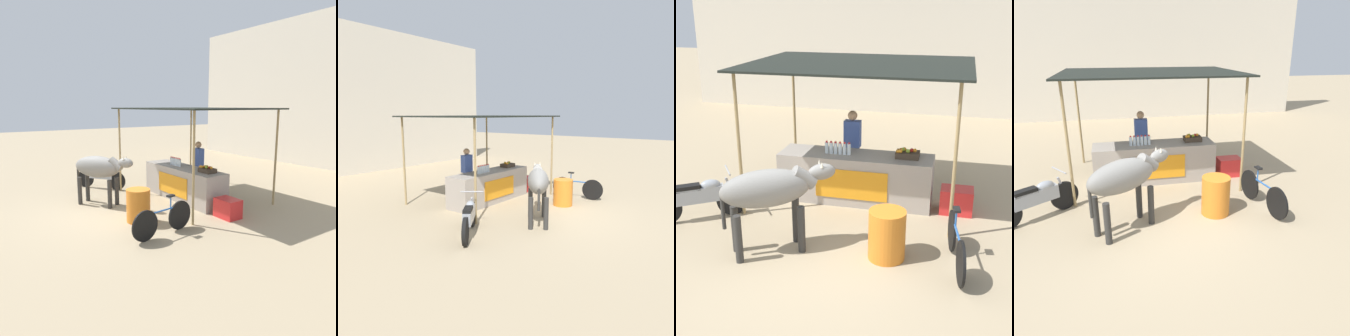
# 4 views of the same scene
# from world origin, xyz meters

# --- Properties ---
(ground_plane) EXTENTS (60.00, 60.00, 0.00)m
(ground_plane) POSITION_xyz_m (0.00, 0.00, 0.00)
(ground_plane) COLOR tan
(building_wall_far) EXTENTS (16.00, 0.50, 6.70)m
(building_wall_far) POSITION_xyz_m (0.00, 10.32, 3.35)
(building_wall_far) COLOR beige
(building_wall_far) RESTS_ON ground
(stall_counter) EXTENTS (3.00, 0.82, 0.96)m
(stall_counter) POSITION_xyz_m (0.00, 2.20, 0.48)
(stall_counter) COLOR #9E9389
(stall_counter) RESTS_ON ground
(stall_awning) EXTENTS (4.20, 3.20, 2.68)m
(stall_awning) POSITION_xyz_m (0.00, 2.50, 2.57)
(stall_awning) COLOR black
(stall_awning) RESTS_ON ground
(water_bottle_row) EXTENTS (0.52, 0.07, 0.25)m
(water_bottle_row) POSITION_xyz_m (-0.35, 2.15, 1.07)
(water_bottle_row) COLOR silver
(water_bottle_row) RESTS_ON stall_counter
(fruit_crate) EXTENTS (0.44, 0.32, 0.18)m
(fruit_crate) POSITION_xyz_m (0.99, 2.25, 1.03)
(fruit_crate) COLOR #3F3326
(fruit_crate) RESTS_ON stall_counter
(vendor_behind_counter) EXTENTS (0.34, 0.22, 1.65)m
(vendor_behind_counter) POSITION_xyz_m (-0.25, 2.95, 0.85)
(vendor_behind_counter) COLOR #383842
(vendor_behind_counter) RESTS_ON ground
(cooler_box) EXTENTS (0.60, 0.44, 0.48)m
(cooler_box) POSITION_xyz_m (1.97, 2.10, 0.24)
(cooler_box) COLOR red
(cooler_box) RESTS_ON ground
(water_barrel) EXTENTS (0.57, 0.57, 0.79)m
(water_barrel) POSITION_xyz_m (0.97, 0.13, 0.40)
(water_barrel) COLOR orange
(water_barrel) RESTS_ON ground
(cow) EXTENTS (1.72, 1.31, 1.44)m
(cow) POSITION_xyz_m (-0.82, -0.09, 1.03)
(cow) COLOR gray
(cow) RESTS_ON ground
(motorcycle_parked) EXTENTS (1.50, 1.12, 0.90)m
(motorcycle_parked) POSITION_xyz_m (-2.54, 0.66, 0.43)
(motorcycle_parked) COLOR black
(motorcycle_parked) RESTS_ON ground
(bicycle_leaning) EXTENTS (0.30, 1.65, 0.85)m
(bicycle_leaning) POSITION_xyz_m (2.01, 0.16, 0.35)
(bicycle_leaning) COLOR black
(bicycle_leaning) RESTS_ON ground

